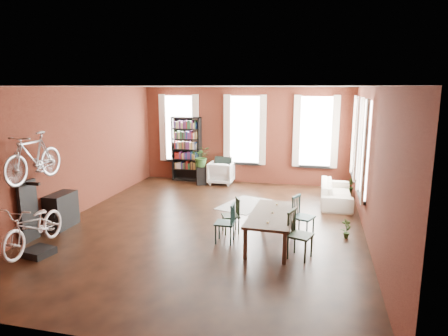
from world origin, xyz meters
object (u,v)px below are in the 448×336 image
(dining_chair_d, at_px, (303,217))
(bicycle_floor, at_px, (32,205))
(dining_chair_a, at_px, (225,223))
(bookshelf, at_px, (187,149))
(console_table, at_px, (61,210))
(plant_stand, at_px, (201,175))
(dining_chair_b, at_px, (231,216))
(white_armchair, at_px, (221,172))
(dining_chair_c, at_px, (300,235))
(bike_trainer, at_px, (39,252))
(dining_table, at_px, (272,229))
(cream_sofa, at_px, (336,189))

(dining_chair_d, distance_m, bicycle_floor, 5.44)
(dining_chair_a, xyz_separation_m, bookshelf, (-2.60, 5.21, 0.68))
(console_table, xyz_separation_m, bicycle_floor, (0.52, -1.53, 0.61))
(dining_chair_d, bearing_deg, plant_stand, 63.34)
(dining_chair_b, relative_size, dining_chair_d, 0.88)
(dining_chair_a, height_order, white_armchair, dining_chair_a)
(dining_chair_b, distance_m, dining_chair_c, 1.86)
(bike_trainer, bearing_deg, bookshelf, 83.78)
(dining_chair_b, xyz_separation_m, bicycle_floor, (-3.36, -2.09, 0.62))
(dining_chair_a, height_order, plant_stand, dining_chair_a)
(dining_chair_d, xyz_separation_m, bookshelf, (-4.17, 4.52, 0.65))
(dining_table, relative_size, plant_stand, 3.17)
(dining_table, xyz_separation_m, console_table, (-4.85, -0.12, 0.07))
(white_armchair, relative_size, plant_stand, 1.35)
(dining_chair_d, bearing_deg, console_table, 119.46)
(dining_chair_a, bearing_deg, dining_chair_c, 73.81)
(dining_chair_d, relative_size, bike_trainer, 1.87)
(cream_sofa, bearing_deg, dining_chair_a, 146.21)
(dining_chair_b, bearing_deg, white_armchair, 171.79)
(dining_chair_d, distance_m, cream_sofa, 2.92)
(dining_table, distance_m, console_table, 4.85)
(dining_chair_d, height_order, bicycle_floor, bicycle_floor)
(dining_chair_d, xyz_separation_m, bike_trainer, (-4.90, -2.20, -0.38))
(bike_trainer, bearing_deg, console_table, 109.84)
(bookshelf, distance_m, cream_sofa, 5.28)
(dining_chair_a, relative_size, cream_sofa, 0.41)
(white_armchair, distance_m, plant_stand, 0.68)
(dining_chair_d, bearing_deg, dining_chair_b, 116.76)
(bike_trainer, bearing_deg, dining_chair_d, 24.20)
(cream_sofa, xyz_separation_m, bicycle_floor, (-5.71, -5.03, 0.61))
(dining_table, relative_size, bookshelf, 0.87)
(bookshelf, height_order, cream_sofa, bookshelf)
(dining_chair_a, height_order, dining_chair_c, dining_chair_c)
(dining_chair_d, distance_m, white_armchair, 5.20)
(dining_chair_c, xyz_separation_m, bike_trainer, (-4.89, -1.08, -0.38))
(white_armchair, height_order, bicycle_floor, bicycle_floor)
(dining_chair_b, height_order, dining_chair_c, dining_chair_c)
(dining_chair_a, bearing_deg, plant_stand, -158.43)
(dining_table, distance_m, plant_stand, 5.45)
(console_table, xyz_separation_m, plant_stand, (1.93, 4.72, -0.10))
(bike_trainer, bearing_deg, dining_chair_b, 32.00)
(dining_chair_b, xyz_separation_m, white_armchair, (-1.32, 4.43, 0.01))
(bookshelf, relative_size, plant_stand, 3.62)
(plant_stand, bearing_deg, cream_sofa, -15.90)
(dining_chair_b, height_order, plant_stand, dining_chair_b)
(dining_chair_a, distance_m, dining_chair_d, 1.72)
(dining_table, relative_size, console_table, 2.41)
(white_armchair, xyz_separation_m, console_table, (-2.55, -5.00, -0.01))
(bicycle_floor, bearing_deg, dining_chair_c, 8.91)
(cream_sofa, bearing_deg, dining_table, 157.80)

